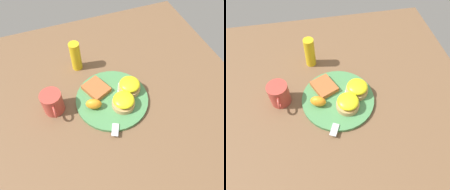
% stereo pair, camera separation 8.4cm
% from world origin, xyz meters
% --- Properties ---
extents(ground_plane, '(1.10, 1.10, 0.00)m').
position_xyz_m(ground_plane, '(0.00, 0.00, 0.00)').
color(ground_plane, brown).
extents(plate, '(0.28, 0.28, 0.01)m').
position_xyz_m(plate, '(0.00, 0.00, 0.01)').
color(plate, '#47844C').
rests_on(plate, ground_plane).
extents(sandwich_benedict_left, '(0.09, 0.09, 0.05)m').
position_xyz_m(sandwich_benedict_left, '(0.05, 0.03, 0.04)').
color(sandwich_benedict_left, tan).
rests_on(sandwich_benedict_left, plate).
extents(sandwich_benedict_right, '(0.09, 0.09, 0.05)m').
position_xyz_m(sandwich_benedict_right, '(-0.01, 0.08, 0.04)').
color(sandwich_benedict_right, tan).
rests_on(sandwich_benedict_right, plate).
extents(hashbrown_patty, '(0.12, 0.11, 0.02)m').
position_xyz_m(hashbrown_patty, '(-0.06, -0.05, 0.02)').
color(hashbrown_patty, '#AA592D').
rests_on(hashbrown_patty, plate).
extents(orange_wedge, '(0.05, 0.07, 0.04)m').
position_xyz_m(orange_wedge, '(0.02, -0.08, 0.04)').
color(orange_wedge, orange).
rests_on(orange_wedge, plate).
extents(fork, '(0.22, 0.12, 0.00)m').
position_xyz_m(fork, '(0.06, -0.00, 0.02)').
color(fork, silver).
rests_on(fork, plate).
extents(cup, '(0.11, 0.08, 0.09)m').
position_xyz_m(cup, '(-0.04, -0.22, 0.05)').
color(cup, '#B23D33').
rests_on(cup, ground_plane).
extents(condiment_bottle, '(0.04, 0.04, 0.13)m').
position_xyz_m(condiment_bottle, '(-0.22, -0.08, 0.07)').
color(condiment_bottle, gold).
rests_on(condiment_bottle, ground_plane).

